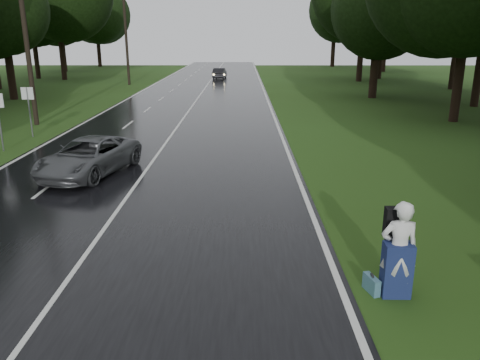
# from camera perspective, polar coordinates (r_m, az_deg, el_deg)

# --- Properties ---
(ground) EXTENTS (160.00, 160.00, 0.00)m
(ground) POSITION_cam_1_polar(r_m,az_deg,el_deg) (9.83, -23.05, -15.47)
(ground) COLOR #264715
(ground) RESTS_ON ground
(road) EXTENTS (12.00, 140.00, 0.04)m
(road) POSITION_cam_1_polar(r_m,az_deg,el_deg) (28.26, -7.39, 6.58)
(road) COLOR black
(road) RESTS_ON ground
(lane_center) EXTENTS (0.12, 140.00, 0.01)m
(lane_center) POSITION_cam_1_polar(r_m,az_deg,el_deg) (28.25, -7.39, 6.63)
(lane_center) COLOR silver
(lane_center) RESTS_ON road
(grey_car) EXTENTS (3.41, 5.25, 1.34)m
(grey_car) POSITION_cam_1_polar(r_m,az_deg,el_deg) (18.68, -17.77, 2.72)
(grey_car) COLOR #4C4F51
(grey_car) RESTS_ON road
(far_car) EXTENTS (1.63, 3.92, 1.26)m
(far_car) POSITION_cam_1_polar(r_m,az_deg,el_deg) (59.50, -2.46, 12.74)
(far_car) COLOR black
(far_car) RESTS_ON road
(hitchhiker) EXTENTS (0.74, 0.67, 2.02)m
(hitchhiker) POSITION_cam_1_polar(r_m,az_deg,el_deg) (9.99, 18.52, -8.28)
(hitchhiker) COLOR silver
(hitchhiker) RESTS_ON ground
(suitcase) EXTENTS (0.27, 0.51, 0.35)m
(suitcase) POSITION_cam_1_polar(r_m,az_deg,el_deg) (10.28, 15.56, -12.02)
(suitcase) COLOR #416F80
(suitcase) RESTS_ON ground
(utility_pole_mid) EXTENTS (1.80, 0.28, 10.59)m
(utility_pole_mid) POSITION_cam_1_polar(r_m,az_deg,el_deg) (30.81, -23.28, 6.16)
(utility_pole_mid) COLOR black
(utility_pole_mid) RESTS_ON ground
(utility_pole_far) EXTENTS (1.80, 0.28, 10.78)m
(utility_pole_far) POSITION_cam_1_polar(r_m,az_deg,el_deg) (53.52, -13.20, 11.12)
(utility_pole_far) COLOR black
(utility_pole_far) RESTS_ON ground
(road_sign_a) EXTENTS (0.63, 0.10, 2.62)m
(road_sign_a) POSITION_cam_1_polar(r_m,az_deg,el_deg) (24.26, -26.59, 3.14)
(road_sign_a) COLOR white
(road_sign_a) RESTS_ON ground
(road_sign_b) EXTENTS (0.62, 0.10, 2.56)m
(road_sign_b) POSITION_cam_1_polar(r_m,az_deg,el_deg) (27.04, -23.69, 4.77)
(road_sign_b) COLOR white
(road_sign_b) RESTS_ON ground
(tree_left_e) EXTENTS (8.38, 8.38, 13.09)m
(tree_left_e) POSITION_cam_1_polar(r_m,az_deg,el_deg) (44.12, -25.56, 8.77)
(tree_left_e) COLOR black
(tree_left_e) RESTS_ON ground
(tree_left_f) EXTENTS (10.83, 10.83, 16.92)m
(tree_left_f) POSITION_cam_1_polar(r_m,az_deg,el_deg) (61.95, -20.37, 11.27)
(tree_left_f) COLOR black
(tree_left_f) RESTS_ON ground
(tree_right_d) EXTENTS (9.36, 9.36, 14.63)m
(tree_right_d) POSITION_cam_1_polar(r_m,az_deg,el_deg) (32.19, 24.28, 6.45)
(tree_right_d) COLOR black
(tree_right_d) RESTS_ON ground
(tree_right_e) EXTENTS (7.87, 7.87, 12.30)m
(tree_right_e) POSITION_cam_1_polar(r_m,az_deg,el_deg) (42.48, 15.62, 9.53)
(tree_right_e) COLOR black
(tree_right_e) RESTS_ON ground
(tree_right_f) EXTENTS (10.76, 10.76, 16.82)m
(tree_right_f) POSITION_cam_1_polar(r_m,az_deg,el_deg) (57.76, 14.10, 11.46)
(tree_right_f) COLOR black
(tree_right_f) RESTS_ON ground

